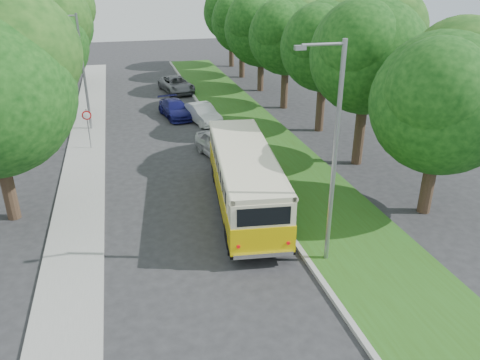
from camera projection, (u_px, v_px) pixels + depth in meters
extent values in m
plane|color=#252527|center=(200.00, 241.00, 18.64)|extent=(120.00, 120.00, 0.00)
cube|color=gray|center=(252.00, 181.00, 23.86)|extent=(0.20, 70.00, 0.15)
cube|color=#294F15|center=(295.00, 176.00, 24.40)|extent=(4.50, 70.00, 0.13)
cube|color=gray|center=(80.00, 199.00, 21.93)|extent=(2.20, 70.00, 0.12)
cylinder|color=#332319|center=(429.00, 177.00, 20.29)|extent=(0.56, 0.56, 3.35)
sphere|color=#0C360D|center=(443.00, 103.00, 18.95)|extent=(5.85, 5.85, 5.85)
sphere|color=#0C360D|center=(460.00, 70.00, 19.22)|extent=(4.38, 4.38, 4.38)
sphere|color=#0C360D|center=(438.00, 91.00, 17.80)|extent=(4.09, 4.09, 4.09)
cylinder|color=#332319|center=(360.00, 127.00, 25.36)|extent=(0.56, 0.56, 4.26)
sphere|color=#0C360D|center=(368.00, 56.00, 23.81)|extent=(5.98, 5.98, 5.98)
sphere|color=#0C360D|center=(383.00, 29.00, 24.09)|extent=(4.49, 4.49, 4.49)
sphere|color=#0C360D|center=(361.00, 43.00, 22.64)|extent=(4.19, 4.19, 4.19)
cylinder|color=#332319|center=(321.00, 102.00, 30.79)|extent=(0.56, 0.56, 3.95)
sphere|color=#0C360D|center=(325.00, 47.00, 29.35)|extent=(5.61, 5.61, 5.61)
sphere|color=#0C360D|center=(337.00, 27.00, 29.61)|extent=(4.21, 4.21, 4.21)
sphere|color=#0C360D|center=(317.00, 37.00, 28.25)|extent=(3.92, 3.92, 3.92)
cylinder|color=#332319|center=(285.00, 83.00, 36.02)|extent=(0.56, 0.56, 3.86)
sphere|color=#0C360D|center=(286.00, 36.00, 34.59)|extent=(5.64, 5.64, 5.64)
sphere|color=#0C360D|center=(297.00, 19.00, 34.86)|extent=(4.23, 4.23, 4.23)
sphere|color=#0C360D|center=(279.00, 28.00, 33.49)|extent=(3.95, 3.95, 3.95)
cylinder|color=#332319|center=(261.00, 71.00, 41.35)|extent=(0.56, 0.56, 3.58)
sphere|color=#0C360D|center=(261.00, 29.00, 39.90)|extent=(6.36, 6.36, 6.36)
sphere|color=#0C360D|center=(272.00, 12.00, 40.20)|extent=(4.77, 4.77, 4.77)
sphere|color=#0C360D|center=(253.00, 20.00, 38.66)|extent=(4.45, 4.45, 4.45)
cylinder|color=#332319|center=(242.00, 59.00, 46.60)|extent=(0.56, 0.56, 3.68)
sphere|color=#0C360D|center=(242.00, 22.00, 45.18)|extent=(5.91, 5.91, 5.91)
sphere|color=#0C360D|center=(251.00, 9.00, 45.45)|extent=(4.43, 4.43, 4.43)
sphere|color=#0C360D|center=(235.00, 15.00, 44.02)|extent=(4.14, 4.14, 4.14)
cylinder|color=#332319|center=(231.00, 48.00, 51.91)|extent=(0.56, 0.56, 4.05)
sphere|color=#0C360D|center=(231.00, 13.00, 50.40)|extent=(5.97, 5.97, 5.97)
sphere|color=#0C360D|center=(239.00, 1.00, 50.68)|extent=(4.48, 4.48, 4.48)
sphere|color=#0C360D|center=(225.00, 6.00, 49.23)|extent=(4.18, 4.18, 4.18)
cylinder|color=#332319|center=(6.00, 179.00, 19.70)|extent=(0.56, 0.56, 3.68)
sphere|color=#0C360D|center=(16.00, 53.00, 18.49)|extent=(5.10, 5.10, 5.10)
cylinder|color=#332319|center=(45.00, 99.00, 32.05)|extent=(0.56, 0.56, 3.68)
sphere|color=#0C360D|center=(35.00, 43.00, 30.53)|extent=(6.80, 6.80, 6.80)
sphere|color=#0C360D|center=(52.00, 20.00, 30.85)|extent=(5.10, 5.10, 5.10)
sphere|color=#0C360D|center=(14.00, 31.00, 29.20)|extent=(4.76, 4.76, 4.76)
cylinder|color=#332319|center=(60.00, 67.00, 42.65)|extent=(0.56, 0.56, 3.68)
sphere|color=#0C360D|center=(54.00, 24.00, 41.13)|extent=(6.80, 6.80, 6.80)
sphere|color=#0C360D|center=(66.00, 7.00, 41.44)|extent=(5.10, 5.10, 5.10)
sphere|color=#0C360D|center=(38.00, 15.00, 39.79)|extent=(4.76, 4.76, 4.76)
cylinder|color=gray|center=(334.00, 161.00, 15.79)|extent=(0.16, 0.16, 8.00)
cylinder|color=gray|center=(324.00, 44.00, 14.05)|extent=(1.40, 0.10, 0.10)
cube|color=gray|center=(300.00, 48.00, 13.91)|extent=(0.35, 0.16, 0.14)
cylinder|color=gray|center=(84.00, 74.00, 30.17)|extent=(0.16, 0.16, 7.50)
cylinder|color=gray|center=(64.00, 16.00, 28.54)|extent=(1.40, 0.10, 0.10)
cube|color=gray|center=(51.00, 17.00, 28.39)|extent=(0.35, 0.16, 0.14)
cylinder|color=gray|center=(89.00, 130.00, 27.69)|extent=(0.06, 0.06, 2.50)
cone|color=red|center=(87.00, 115.00, 27.29)|extent=(0.56, 0.02, 0.56)
cone|color=white|center=(87.00, 115.00, 27.27)|extent=(0.40, 0.02, 0.40)
imported|color=#B6B5BB|center=(221.00, 145.00, 26.75)|extent=(2.74, 4.57, 1.46)
imported|color=silver|center=(202.00, 114.00, 32.92)|extent=(2.33, 4.27, 1.34)
imported|color=navy|center=(175.00, 109.00, 34.21)|extent=(2.44, 4.51, 1.24)
imported|color=slate|center=(177.00, 85.00, 41.29)|extent=(3.07, 5.16, 1.34)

